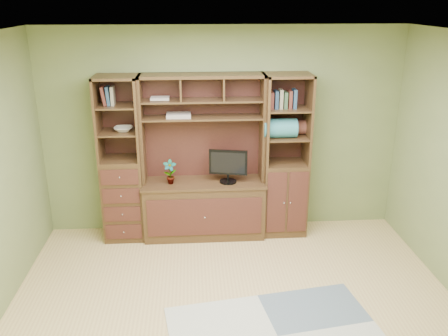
{
  "coord_description": "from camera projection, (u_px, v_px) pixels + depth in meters",
  "views": [
    {
      "loc": [
        -0.38,
        -3.76,
        2.89
      ],
      "look_at": [
        -0.04,
        1.2,
        1.1
      ],
      "focal_mm": 38.0,
      "sensor_mm": 36.0,
      "label": 1
    }
  ],
  "objects": [
    {
      "name": "center_hutch",
      "position": [
        203.0,
        159.0,
        5.8
      ],
      "size": [
        1.54,
        0.53,
        2.05
      ],
      "primitive_type": "cube",
      "color": "#432B17",
      "rests_on": "ground"
    },
    {
      "name": "left_tower",
      "position": [
        121.0,
        160.0,
        5.77
      ],
      "size": [
        0.5,
        0.45,
        2.05
      ],
      "primitive_type": "cube",
      "color": "#432B17",
      "rests_on": "ground"
    },
    {
      "name": "magazines",
      "position": [
        179.0,
        115.0,
        5.69
      ],
      "size": [
        0.29,
        0.21,
        0.04
      ],
      "primitive_type": "cube",
      "color": "#AF9F95",
      "rests_on": "center_hutch"
    },
    {
      "name": "bowl",
      "position": [
        123.0,
        129.0,
        5.65
      ],
      "size": [
        0.22,
        0.22,
        0.05
      ],
      "primitive_type": "imported",
      "color": "beige",
      "rests_on": "left_tower"
    },
    {
      "name": "blanket_red",
      "position": [
        295.0,
        127.0,
        5.87
      ],
      "size": [
        0.32,
        0.18,
        0.18
      ],
      "primitive_type": "cube",
      "color": "brown",
      "rests_on": "right_tower"
    },
    {
      "name": "blanket_teal",
      "position": [
        280.0,
        128.0,
        5.72
      ],
      "size": [
        0.4,
        0.23,
        0.23
      ],
      "primitive_type": "cube",
      "color": "teal",
      "rests_on": "right_tower"
    },
    {
      "name": "orchid",
      "position": [
        170.0,
        172.0,
        5.79
      ],
      "size": [
        0.16,
        0.11,
        0.31
      ],
      "primitive_type": "imported",
      "color": "#A85638",
      "rests_on": "center_hutch"
    },
    {
      "name": "monitor",
      "position": [
        228.0,
        160.0,
        5.79
      ],
      "size": [
        0.5,
        0.3,
        0.58
      ],
      "primitive_type": "cube",
      "rotation": [
        0.0,
        0.0,
        -0.2
      ],
      "color": "black",
      "rests_on": "center_hutch"
    },
    {
      "name": "right_tower",
      "position": [
        285.0,
        157.0,
        5.91
      ],
      "size": [
        0.55,
        0.45,
        2.05
      ],
      "primitive_type": "cube",
      "color": "#432B17",
      "rests_on": "ground"
    },
    {
      "name": "room",
      "position": [
        238.0,
        193.0,
        4.1
      ],
      "size": [
        4.6,
        4.1,
        2.64
      ],
      "color": "tan",
      "rests_on": "ground"
    }
  ]
}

